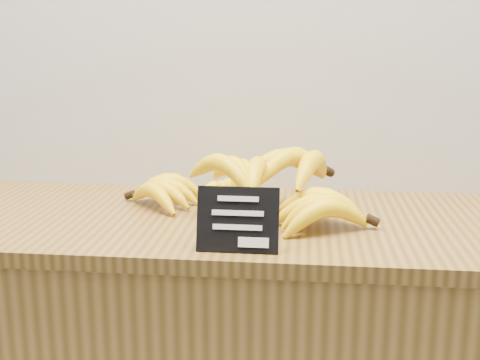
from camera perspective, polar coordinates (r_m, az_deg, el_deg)
counter_top at (r=1.28m, az=0.24°, el=-4.06°), size 1.45×0.54×0.03m
chalkboard_sign at (r=1.06m, az=-0.22°, el=-3.79°), size 0.15×0.04×0.11m
banana_pile at (r=1.27m, az=1.52°, el=-0.63°), size 0.54×0.37×0.13m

